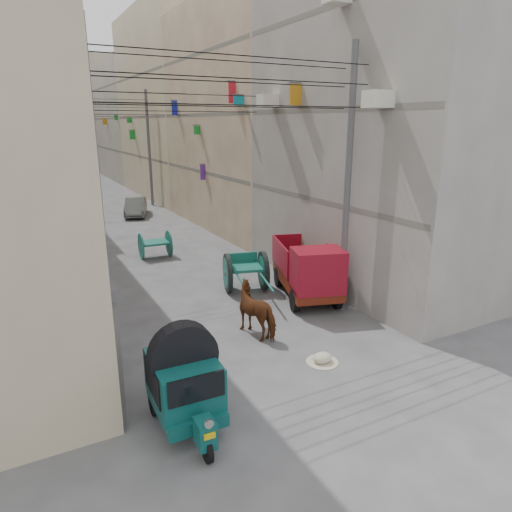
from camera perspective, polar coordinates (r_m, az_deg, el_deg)
ground at (r=9.19m, az=16.46°, el=-23.54°), size 140.00×140.00×0.00m
building_row_right at (r=41.14m, az=-9.62°, el=17.02°), size 8.00×62.00×14.00m
end_cap_building at (r=71.01m, az=-24.70°, el=15.46°), size 22.00×10.00×13.00m
shutters_left at (r=15.84m, az=-22.03°, el=-0.65°), size 0.18×14.40×2.88m
signboards at (r=27.09m, az=-17.01°, el=10.62°), size 8.22×40.52×5.67m
ac_units at (r=15.43m, az=8.10°, el=22.27°), size 0.70×6.55×3.35m
utility_poles at (r=22.51m, az=-14.67°, el=11.23°), size 7.40×22.20×8.00m
overhead_cables at (r=19.95m, az=-13.38°, el=18.70°), size 7.40×22.52×1.12m
auto_rickshaw at (r=9.31m, az=-8.92°, el=-15.07°), size 1.40×2.37×1.65m
tonga_cart at (r=16.21m, az=-1.29°, el=-1.90°), size 1.94×3.29×1.40m
mini_truck at (r=15.27m, az=6.75°, el=-2.21°), size 2.64×3.92×2.03m
second_cart at (r=20.77m, az=-12.50°, el=1.49°), size 1.36×1.21×1.16m
feed_sack at (r=11.83m, az=8.30°, el=-12.48°), size 0.51×0.40×0.25m
horse at (r=12.96m, az=0.34°, el=-6.72°), size 1.18×1.84×1.44m
distant_car_white at (r=27.15m, az=-20.93°, el=4.24°), size 1.83×3.74×1.23m
distant_car_grey at (r=30.65m, az=-14.80°, el=5.98°), size 2.25×3.73×1.16m
distant_car_green at (r=46.26m, az=-21.35°, el=8.84°), size 2.37×4.71×1.31m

